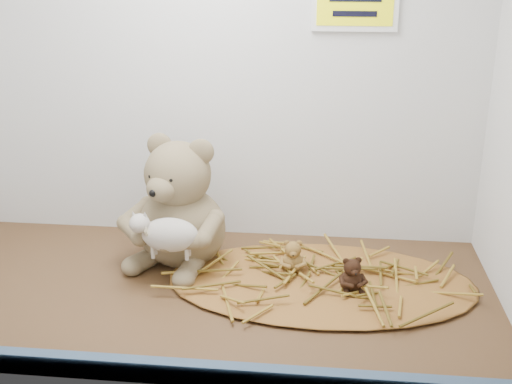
# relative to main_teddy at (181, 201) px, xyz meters

# --- Properties ---
(alcove_shell) EXTENTS (1.20, 0.60, 0.90)m
(alcove_shell) POSITION_rel_main_teddy_xyz_m (0.05, -0.04, 0.31)
(alcove_shell) COLOR #432A17
(alcove_shell) RESTS_ON ground
(front_rail) EXTENTS (1.19, 0.02, 0.04)m
(front_rail) POSITION_rel_main_teddy_xyz_m (0.05, -0.42, -0.12)
(front_rail) COLOR #3B5671
(front_rail) RESTS_ON shelf_floor
(straw_bed) EXTENTS (0.63, 0.37, 0.01)m
(straw_bed) POSITION_rel_main_teddy_xyz_m (0.30, -0.07, -0.14)
(straw_bed) COLOR brown
(straw_bed) RESTS_ON shelf_floor
(main_teddy) EXTENTS (0.30, 0.31, 0.29)m
(main_teddy) POSITION_rel_main_teddy_xyz_m (0.00, 0.00, 0.00)
(main_teddy) COLOR #93865A
(main_teddy) RESTS_ON shelf_floor
(toy_lamb) EXTENTS (0.15, 0.09, 0.10)m
(toy_lamb) POSITION_rel_main_teddy_xyz_m (0.00, -0.10, -0.03)
(toy_lamb) COLOR beige
(toy_lamb) RESTS_ON main_teddy
(mini_teddy_tan) EXTENTS (0.06, 0.07, 0.07)m
(mini_teddy_tan) POSITION_rel_main_teddy_xyz_m (0.24, -0.04, -0.10)
(mini_teddy_tan) COLOR olive
(mini_teddy_tan) RESTS_ON straw_bed
(mini_teddy_brown) EXTENTS (0.07, 0.07, 0.07)m
(mini_teddy_brown) POSITION_rel_main_teddy_xyz_m (0.36, -0.11, -0.10)
(mini_teddy_brown) COLOR black
(mini_teddy_brown) RESTS_ON straw_bed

